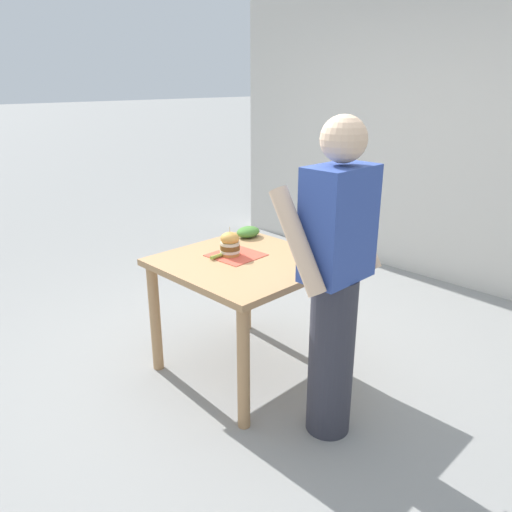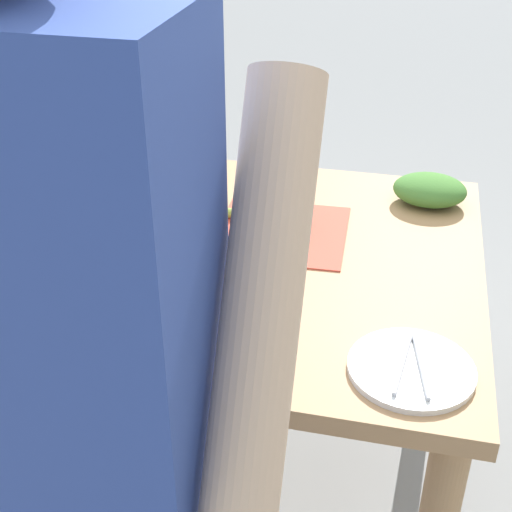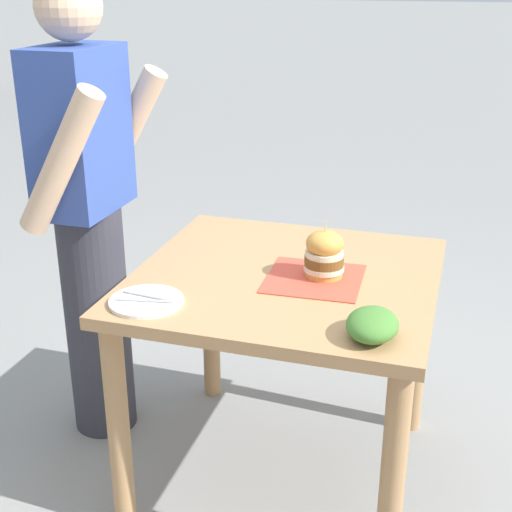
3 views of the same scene
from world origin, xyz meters
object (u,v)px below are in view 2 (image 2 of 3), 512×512
patio_table (266,302)px  pickle_spear (234,213)px  side_plate_with_forks (411,369)px  side_salad (430,190)px  diner_across_table (76,465)px  sandwich (273,197)px

patio_table → pickle_spear: (0.11, -0.14, 0.15)m
patio_table → side_plate_with_forks: size_ratio=4.36×
side_plate_with_forks → patio_table: bearing=-45.7°
side_salad → diner_across_table: 1.16m
patio_table → side_salad: 0.50m
pickle_spear → diner_across_table: bearing=91.5°
side_plate_with_forks → diner_across_table: size_ratio=0.13×
side_salad → diner_across_table: diner_across_table is taller
sandwich → side_plate_with_forks: 0.58m
sandwich → side_plate_with_forks: sandwich is taller
patio_table → side_salad: size_ratio=5.33×
sandwich → pickle_spear: 0.12m
patio_table → side_plate_with_forks: side_plate_with_forks is taller
pickle_spear → patio_table: bearing=128.7°
side_salad → diner_across_table: size_ratio=0.11×
side_plate_with_forks → side_salad: 0.67m
diner_across_table → side_salad: bearing=-111.8°
patio_table → sandwich: (0.01, -0.12, 0.21)m
sandwich → diner_across_table: 0.88m
diner_across_table → side_plate_with_forks: bearing=-135.2°
pickle_spear → diner_across_table: size_ratio=0.06×
patio_table → pickle_spear: bearing=-51.3°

